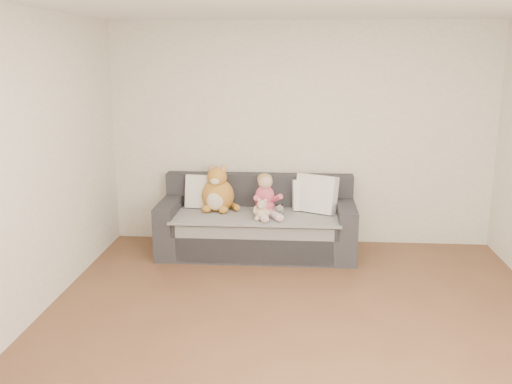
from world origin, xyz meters
TOP-DOWN VIEW (x-y plane):
  - room_shell at (0.00, 0.42)m, footprint 5.00×5.00m
  - sofa at (-0.48, 2.06)m, footprint 2.20×0.94m
  - cushion_left at (-1.11, 2.19)m, footprint 0.44×0.24m
  - cushion_right_back at (0.11, 2.19)m, footprint 0.41×0.23m
  - cushion_right_front at (0.19, 2.11)m, footprint 0.51×0.40m
  - toddler at (-0.38, 1.92)m, footprint 0.33×0.49m
  - plush_cat at (-0.94, 2.09)m, footprint 0.45×0.38m
  - teddy_bear at (-0.40, 1.72)m, footprint 0.19×0.15m
  - plush_cow at (-0.23, 1.86)m, footprint 0.14×0.21m
  - sippy_cup at (-0.45, 1.85)m, footprint 0.10×0.07m

SIDE VIEW (x-z plane):
  - sofa at x=-0.48m, z-range -0.12..0.73m
  - sippy_cup at x=-0.45m, z-range 0.48..0.58m
  - plush_cow at x=-0.23m, z-range 0.46..0.63m
  - teddy_bear at x=-0.40m, z-range 0.45..0.70m
  - cushion_right_back at x=0.11m, z-range 0.47..0.83m
  - cushion_left at x=-1.11m, z-range 0.47..0.87m
  - toddler at x=-0.38m, z-range 0.43..0.91m
  - plush_cat at x=-0.94m, z-range 0.40..0.97m
  - cushion_right_front at x=0.19m, z-range 0.47..0.91m
  - room_shell at x=0.00m, z-range -1.20..3.80m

